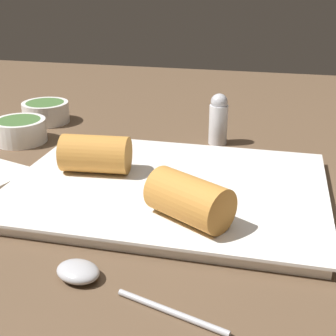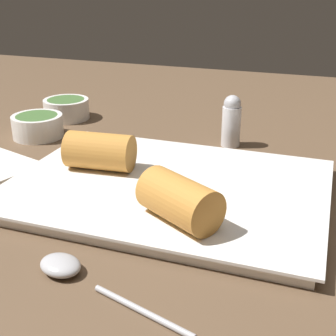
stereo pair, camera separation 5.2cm
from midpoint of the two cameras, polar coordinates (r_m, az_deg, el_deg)
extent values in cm
cube|color=brown|center=(56.51, 2.26, -2.97)|extent=(180.00, 140.00, 2.00)
cube|color=white|center=(53.39, 2.77, -2.71)|extent=(33.82, 25.11, 1.20)
cube|color=white|center=(53.07, 2.78, -1.98)|extent=(35.17, 26.11, 0.30)
cylinder|color=#C68438|center=(44.25, 4.76, -4.00)|extent=(9.13, 7.86, 4.46)
sphere|color=#6B9E47|center=(46.38, 1.87, -2.58)|extent=(2.90, 2.90, 2.90)
cylinder|color=#C68438|center=(56.11, -5.73, 2.00)|extent=(8.36, 5.18, 4.46)
sphere|color=#6B9E47|center=(57.27, -8.86, 2.28)|extent=(2.90, 2.90, 2.90)
cylinder|color=white|center=(73.61, -13.69, 4.95)|extent=(7.67, 7.67, 3.40)
cylinder|color=#477038|center=(73.21, -13.79, 5.98)|extent=(6.29, 6.29, 0.61)
cylinder|color=white|center=(81.99, -10.51, 7.06)|extent=(7.67, 7.67, 3.40)
cylinder|color=#477038|center=(81.63, -10.58, 8.00)|extent=(6.29, 6.29, 0.61)
cylinder|color=#B2B2B7|center=(36.47, 1.09, -17.18)|extent=(9.16, 3.18, 0.50)
ellipsoid|color=#B2B2B7|center=(40.91, -9.42, -11.73)|extent=(4.58, 3.98, 1.35)
cylinder|color=silver|center=(68.50, 9.86, 4.98)|extent=(2.72, 2.72, 5.80)
sphere|color=#B7B7BC|center=(67.55, 10.06, 7.70)|extent=(2.45, 2.45, 2.45)
camera|label=1|loc=(0.03, -87.17, 1.21)|focal=50.00mm
camera|label=2|loc=(0.03, 92.83, -1.21)|focal=50.00mm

